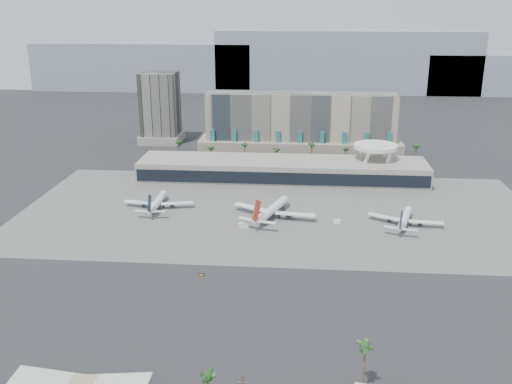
# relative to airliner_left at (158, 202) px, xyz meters

# --- Properties ---
(ground) EXTENTS (900.00, 900.00, 0.00)m
(ground) POSITION_rel_airliner_left_xyz_m (61.94, -54.49, -3.28)
(ground) COLOR #232326
(ground) RESTS_ON ground
(apron_pad) EXTENTS (260.00, 130.00, 0.06)m
(apron_pad) POSITION_rel_airliner_left_xyz_m (61.94, 0.51, -3.25)
(apron_pad) COLOR #5B5B59
(apron_pad) RESTS_ON ground
(mountain_ridge) EXTENTS (680.00, 60.00, 70.00)m
(mountain_ridge) POSITION_rel_airliner_left_xyz_m (89.82, 415.51, 26.60)
(mountain_ridge) COLOR gray
(mountain_ridge) RESTS_ON ground
(hotel) EXTENTS (140.00, 30.00, 42.00)m
(hotel) POSITION_rel_airliner_left_xyz_m (71.94, 119.93, 13.52)
(hotel) COLOR tan
(hotel) RESTS_ON ground
(office_tower) EXTENTS (30.00, 30.00, 52.00)m
(office_tower) POSITION_rel_airliner_left_xyz_m (-33.06, 145.51, 19.65)
(office_tower) COLOR black
(office_tower) RESTS_ON ground
(terminal) EXTENTS (170.00, 32.50, 14.50)m
(terminal) POSITION_rel_airliner_left_xyz_m (61.94, 55.35, 3.23)
(terminal) COLOR #A49B90
(terminal) RESTS_ON ground
(saucer_structure) EXTENTS (26.00, 26.00, 21.89)m
(saucer_structure) POSITION_rel_airliner_left_xyz_m (116.94, 61.51, 15.17)
(saucer_structure) COLOR white
(saucer_structure) RESTS_ON ground
(palm_row) EXTENTS (157.80, 2.80, 13.10)m
(palm_row) POSITION_rel_airliner_left_xyz_m (68.94, 90.51, 7.21)
(palm_row) COLOR brown
(palm_row) RESTS_ON ground
(airliner_left) EXTENTS (36.67, 37.71, 13.02)m
(airliner_left) POSITION_rel_airliner_left_xyz_m (0.00, 0.00, 0.00)
(airliner_left) COLOR white
(airliner_left) RESTS_ON ground
(airliner_centre) EXTENTS (41.80, 43.20, 15.54)m
(airliner_centre) POSITION_rel_airliner_left_xyz_m (59.59, -8.34, 0.64)
(airliner_centre) COLOR white
(airliner_centre) RESTS_ON ground
(airliner_right) EXTENTS (34.87, 36.12, 12.83)m
(airliner_right) POSITION_rel_airliner_left_xyz_m (123.16, -13.38, -0.05)
(airliner_right) COLOR white
(airliner_right) RESTS_ON ground
(service_vehicle_a) EXTENTS (5.01, 2.68, 2.38)m
(service_vehicle_a) POSITION_rel_airliner_left_xyz_m (47.04, -22.80, -2.09)
(service_vehicle_a) COLOR silver
(service_vehicle_a) RESTS_ON ground
(service_vehicle_b) EXTENTS (3.39, 1.94, 1.74)m
(service_vehicle_b) POSITION_rel_airliner_left_xyz_m (91.11, -13.66, -2.41)
(service_vehicle_b) COLOR white
(service_vehicle_b) RESTS_ON ground
(taxiway_sign) EXTENTS (2.27, 0.43, 1.03)m
(taxiway_sign) POSITION_rel_airliner_left_xyz_m (35.65, -73.74, -2.78)
(taxiway_sign) COLOR black
(taxiway_sign) RESTS_ON ground
(near_palm_a) EXTENTS (6.00, 6.00, 9.24)m
(near_palm_a) POSITION_rel_airliner_left_xyz_m (50.25, -146.30, 3.17)
(near_palm_a) COLOR brown
(near_palm_a) RESTS_ON ground
(near_palm_b) EXTENTS (6.00, 6.00, 15.20)m
(near_palm_b) POSITION_rel_airliner_left_xyz_m (91.65, -138.00, 9.00)
(near_palm_b) COLOR brown
(near_palm_b) RESTS_ON ground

